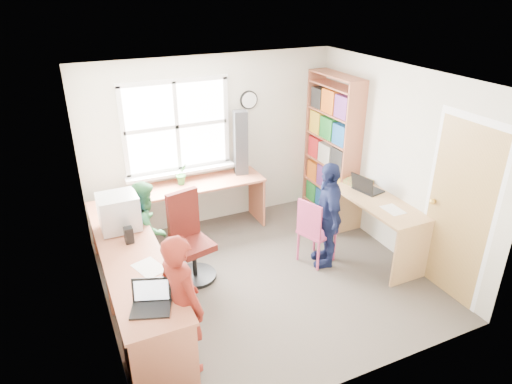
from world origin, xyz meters
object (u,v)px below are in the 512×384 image
bookshelf (331,150)px  person_red (182,304)px  l_desk (160,289)px  person_green (147,228)px  crt_monitor (119,212)px  potted_plant (182,174)px  right_desk (379,216)px  person_navy (328,215)px  laptop_right (366,187)px  laptop_left (151,301)px  wooden_chair (314,229)px  swivel_chair (190,242)px  cd_tower (241,143)px

bookshelf → person_red: 3.58m
l_desk → bookshelf: 3.35m
l_desk → person_green: person_green is taller
crt_monitor → potted_plant: 1.33m
crt_monitor → right_desk: bearing=-13.2°
right_desk → person_navy: size_ratio=1.00×
laptop_right → l_desk: bearing=87.8°
bookshelf → crt_monitor: 3.21m
l_desk → laptop_left: bearing=-108.3°
person_red → person_green: size_ratio=1.16×
wooden_chair → laptop_left: (-2.21, -0.95, 0.33)m
laptop_right → person_red: size_ratio=0.29×
laptop_left → person_green: 1.67m
swivel_chair → wooden_chair: (1.48, -0.37, 0.01)m
crt_monitor → wooden_chair: bearing=-13.6°
l_desk → person_navy: bearing=7.8°
bookshelf → swivel_chair: (-2.42, -0.74, -0.54)m
right_desk → swivel_chair: bearing=166.4°
l_desk → laptop_left: (-0.20, -0.60, 0.35)m
person_red → laptop_left: bearing=65.6°
right_desk → person_navy: bearing=170.2°
swivel_chair → cd_tower: 1.70m
l_desk → potted_plant: bearing=66.4°
bookshelf → potted_plant: (-2.18, 0.30, -0.10)m
swivel_chair → cd_tower: (1.11, 1.06, 0.74)m
cd_tower → potted_plant: size_ratio=3.11×
right_desk → cd_tower: 2.11m
bookshelf → person_green: bookshelf is taller
cd_tower → person_green: size_ratio=0.76×
cd_tower → person_green: (-1.53, -0.75, -0.61)m
l_desk → wooden_chair: wooden_chair is taller
crt_monitor → cd_tower: bearing=25.8°
swivel_chair → potted_plant: size_ratio=3.68×
person_green → person_navy: size_ratio=0.88×
laptop_right → cd_tower: size_ratio=0.44×
laptop_left → person_navy: 2.52m
l_desk → right_desk: 2.87m
bookshelf → person_navy: (-0.80, -1.17, -0.32)m
right_desk → swivel_chair: swivel_chair is taller
wooden_chair → laptop_left: laptop_left is taller
laptop_left → person_red: size_ratio=0.29×
person_green → l_desk: bearing=-168.0°
bookshelf → potted_plant: size_ratio=7.15×
wooden_chair → person_red: bearing=-172.9°
potted_plant → person_green: 1.03m
laptop_right → person_navy: bearing=93.4°
potted_plant → person_red: size_ratio=0.21×
wooden_chair → potted_plant: 1.93m
laptop_left → crt_monitor: bearing=109.9°
person_red → person_green: bearing=-22.5°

